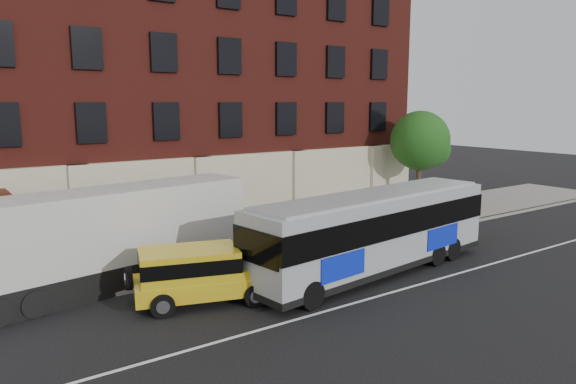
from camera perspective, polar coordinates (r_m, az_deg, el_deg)
ground at (r=18.65m, az=7.78°, el=-12.13°), size 120.00×120.00×0.00m
sidewalk at (r=25.59m, az=-6.12°, el=-5.90°), size 60.00×6.00×0.15m
kerb at (r=23.12m, az=-2.47°, el=-7.55°), size 60.00×0.25×0.15m
lane_line at (r=18.99m, az=6.74°, el=-11.69°), size 60.00×0.12×0.01m
building at (r=31.85m, az=-13.45°, el=10.57°), size 30.00×12.10×15.00m
sign_pole at (r=19.82m, az=-24.07°, el=-7.16°), size 0.30×0.20×2.50m
street_tree at (r=33.80m, az=13.88°, el=5.08°), size 3.60×3.60×6.20m
city_bus at (r=21.86m, az=9.14°, el=-3.93°), size 12.23×3.91×3.29m
yellow_suv at (r=18.88m, az=-9.50°, el=-8.34°), size 5.19×3.31×1.93m
shipping_container at (r=21.05m, az=-18.58°, el=-4.80°), size 11.33×3.99×3.70m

